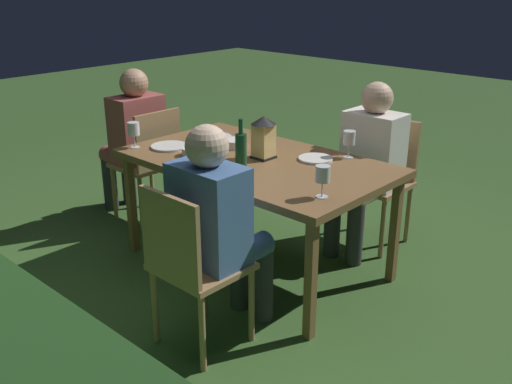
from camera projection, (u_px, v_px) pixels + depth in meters
name	position (u px, v px, depth m)	size (l,w,h in m)	color
ground_plane	(256.00, 264.00, 3.85)	(16.00, 16.00, 0.00)	#385B28
dining_table	(256.00, 167.00, 3.61)	(1.66, 0.97, 0.73)	brown
chair_side_right_a	(190.00, 262.00, 2.84)	(0.42, 0.40, 0.87)	#9E7A51
person_in_blue	(219.00, 222.00, 2.92)	(0.38, 0.47, 1.15)	#426699
chair_side_left_a	(381.00, 175.00, 4.04)	(0.42, 0.40, 0.87)	#9E7A51
person_in_cream	(367.00, 160.00, 3.85)	(0.38, 0.47, 1.15)	white
chair_head_far	(150.00, 160.00, 4.36)	(0.40, 0.42, 0.87)	#9E7A51
person_in_rust	(133.00, 136.00, 4.43)	(0.48, 0.38, 1.15)	#9E4C47
lantern_centerpiece	(264.00, 135.00, 3.56)	(0.15, 0.15, 0.27)	black
green_bottle_on_table	(241.00, 149.00, 3.41)	(0.07, 0.07, 0.29)	#144723
wine_glass_a	(134.00, 130.00, 3.78)	(0.08, 0.08, 0.17)	silver
wine_glass_b	(323.00, 175.00, 2.95)	(0.08, 0.08, 0.17)	silver
wine_glass_c	(349.00, 139.00, 3.58)	(0.08, 0.08, 0.17)	silver
plate_a	(316.00, 159.00, 3.57)	(0.21, 0.21, 0.01)	white
plate_b	(213.00, 137.00, 4.03)	(0.25, 0.25, 0.01)	silver
plate_c	(169.00, 146.00, 3.82)	(0.24, 0.24, 0.01)	silver
bowl_olives	(192.00, 151.00, 3.65)	(0.13, 0.13, 0.05)	silver
bowl_bread	(234.00, 143.00, 3.82)	(0.15, 0.15, 0.05)	silver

